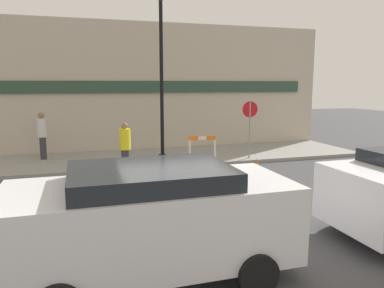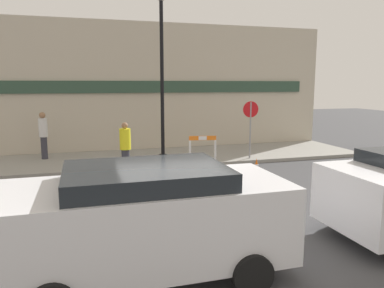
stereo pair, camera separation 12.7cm
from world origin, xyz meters
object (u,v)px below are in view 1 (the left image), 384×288
Objects in this scene: person_worker at (125,147)px; person_pedestrian at (42,134)px; streetlamp_post at (161,54)px; stop_sign at (250,120)px; parked_car_1 at (151,216)px.

person_pedestrian is at bearing 164.48° from person_worker.
person_worker is (-1.48, -1.09, -3.06)m from streetlamp_post.
streetlamp_post reaches higher than person_pedestrian.
stop_sign is 4.83m from person_worker.
person_worker is at bearing 11.25° from stop_sign.
stop_sign is 1.22× the size of person_pedestrian.
stop_sign is 0.51× the size of parked_car_1.
person_worker is 3.85m from person_pedestrian.
person_pedestrian is 0.41× the size of parked_car_1.
person_pedestrian is 9.78m from parked_car_1.
person_pedestrian is (-7.47, 2.07, -0.49)m from stop_sign.
streetlamp_post is at bearing -4.32° from stop_sign.
stop_sign reaches higher than person_pedestrian.
parked_car_1 is (-5.19, -7.44, -0.60)m from stop_sign.
streetlamp_post is at bearing 76.26° from parked_car_1.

